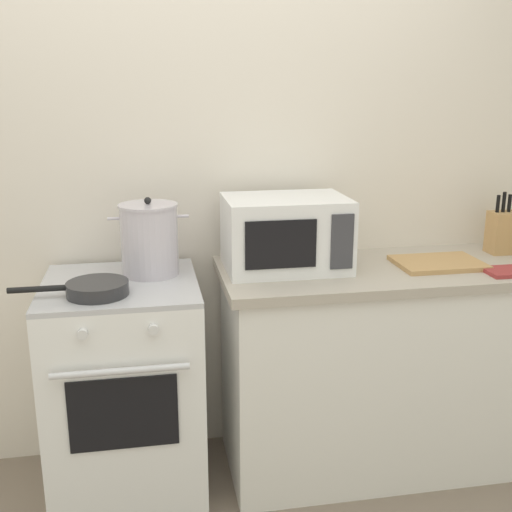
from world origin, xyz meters
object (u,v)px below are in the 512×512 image
(stove, at_px, (126,390))
(frying_pan, at_px, (95,289))
(stock_pot, at_px, (149,239))
(oven_mitt, at_px, (508,271))
(cutting_board, at_px, (438,263))
(microwave, at_px, (286,233))
(knife_block, at_px, (504,231))

(stove, height_order, frying_pan, frying_pan)
(stock_pot, relative_size, oven_mitt, 1.77)
(stock_pot, distance_m, cutting_board, 1.22)
(stove, bearing_deg, stock_pot, 37.60)
(stove, bearing_deg, frying_pan, -120.50)
(microwave, distance_m, oven_mitt, 0.92)
(stock_pot, bearing_deg, cutting_board, -4.44)
(microwave, relative_size, oven_mitt, 2.78)
(stove, xyz_separation_m, knife_block, (1.71, 0.14, 0.56))
(cutting_board, bearing_deg, stove, -179.95)
(stock_pot, xyz_separation_m, frying_pan, (-0.20, -0.23, -0.12))
(frying_pan, height_order, knife_block, knife_block)
(knife_block, xyz_separation_m, oven_mitt, (-0.15, -0.30, -0.09))
(oven_mitt, bearing_deg, microwave, 164.77)
(cutting_board, distance_m, oven_mitt, 0.28)
(frying_pan, relative_size, microwave, 0.85)
(cutting_board, bearing_deg, oven_mitt, -35.48)
(microwave, xyz_separation_m, knife_block, (1.03, 0.06, -0.05))
(frying_pan, distance_m, knife_block, 1.81)
(stock_pot, distance_m, microwave, 0.56)
(stock_pot, distance_m, frying_pan, 0.33)
(microwave, relative_size, knife_block, 1.78)
(knife_block, height_order, oven_mitt, knife_block)
(stove, relative_size, cutting_board, 2.56)
(stove, relative_size, knife_block, 3.28)
(frying_pan, height_order, oven_mitt, frying_pan)
(knife_block, bearing_deg, cutting_board, -159.68)
(oven_mitt, bearing_deg, stock_pot, 169.94)
(stove, relative_size, oven_mitt, 5.11)
(stock_pot, height_order, knife_block, stock_pot)
(frying_pan, bearing_deg, stock_pot, 48.71)
(microwave, distance_m, cutting_board, 0.67)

